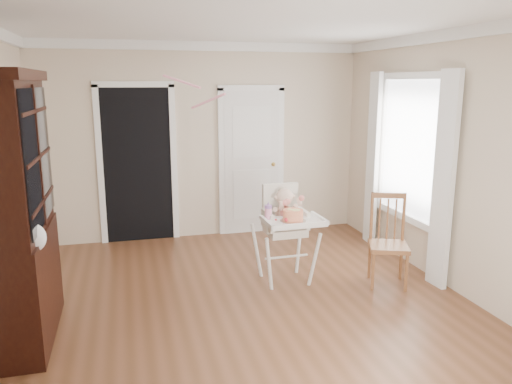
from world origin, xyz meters
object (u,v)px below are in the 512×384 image
object	(u,v)px
cake	(293,216)
china_cabinet	(11,211)
sippy_cup	(268,212)
high_chair	(285,222)
dining_chair	(388,243)

from	to	relation	value
cake	china_cabinet	distance (m)	2.61
cake	china_cabinet	world-z (taller)	china_cabinet
sippy_cup	high_chair	bearing A→B (deg)	26.93
sippy_cup	cake	bearing A→B (deg)	-35.02
sippy_cup	china_cabinet	world-z (taller)	china_cabinet
china_cabinet	dining_chair	world-z (taller)	china_cabinet
cake	china_cabinet	bearing A→B (deg)	-172.20
cake	dining_chair	bearing A→B (deg)	-4.08
dining_chair	china_cabinet	bearing A→B (deg)	-154.17
high_chair	china_cabinet	distance (m)	2.69
sippy_cup	dining_chair	world-z (taller)	dining_chair
sippy_cup	dining_chair	size ratio (longest dim) A/B	0.19
high_chair	sippy_cup	world-z (taller)	high_chair
high_chair	dining_chair	distance (m)	1.14
china_cabinet	high_chair	bearing A→B (deg)	13.62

